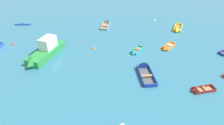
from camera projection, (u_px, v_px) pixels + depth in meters
rowboat_yellow_foreground_center at (177, 30)px, 33.26m from camera, size 2.39×3.89×1.04m
motor_launch_green_distant_center at (44, 52)px, 25.51m from camera, size 3.80×7.22×2.74m
rowboat_maroon_outer_right at (198, 90)px, 20.06m from camera, size 2.84×1.53×0.83m
rowboat_turquoise_far_back at (135, 52)px, 26.80m from camera, size 2.13×2.80×0.82m
rowboat_orange_midfield_left at (166, 48)px, 27.74m from camera, size 2.54×2.85×0.87m
rowboat_grey_far_right at (106, 24)px, 35.61m from camera, size 1.61×3.96×1.11m
rowboat_deep_blue_near_camera at (144, 69)px, 23.22m from camera, size 2.07×4.56×1.38m
kayak_blue_midfield_right at (23, 24)px, 35.59m from camera, size 3.22×0.77×0.30m
mooring_buoy_near_foreground at (94, 49)px, 27.90m from camera, size 0.44×0.44×0.44m
mooring_buoy_between_boats_right at (155, 20)px, 37.53m from camera, size 0.42×0.42×0.42m
mooring_buoy_far_field at (14, 44)px, 29.07m from camera, size 0.43×0.43×0.43m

